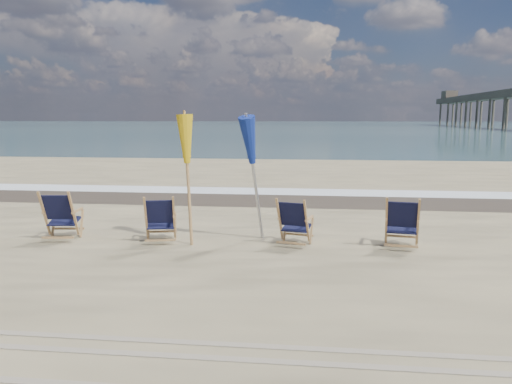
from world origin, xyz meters
The scene contains 10 objects.
ocean centered at (0.00, 128.00, 0.00)m, with size 400.00×400.00×0.00m, color #3E6267.
surf_foam centered at (0.00, 8.30, 0.00)m, with size 200.00×1.40×0.01m, color silver.
wet_sand_strip centered at (0.00, 6.80, 0.00)m, with size 200.00×2.60×0.00m, color #42362A.
tire_tracks centered at (0.00, -2.80, 0.01)m, with size 80.00×1.30×0.01m, color gray, non-canonical shape.
beach_chair_0 centered at (-3.31, 1.67, 0.48)m, with size 0.62×0.69×0.96m, color black, non-canonical shape.
beach_chair_1 centered at (-1.44, 1.73, 0.45)m, with size 0.57×0.64×0.89m, color black, non-canonical shape.
beach_chair_2 centered at (0.95, 1.68, 0.44)m, with size 0.57×0.64×0.89m, color black, non-canonical shape.
beach_chair_3 centered at (2.84, 1.71, 0.47)m, with size 0.60×0.68×0.94m, color black, non-canonical shape.
umbrella_yellow centered at (-1.15, 1.68, 1.77)m, with size 0.30×0.30×2.30m.
umbrella_blue centered at (0.01, 2.03, 1.82)m, with size 0.30×0.30×2.35m.
Camera 1 is at (1.05, -6.88, 2.28)m, focal length 35.00 mm.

